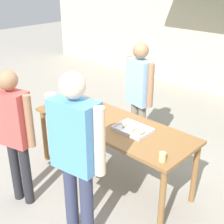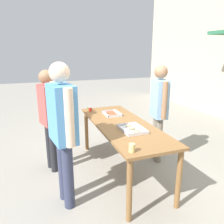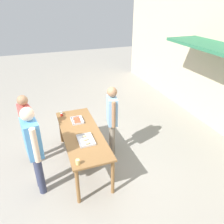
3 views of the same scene
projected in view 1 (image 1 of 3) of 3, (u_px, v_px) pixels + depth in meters
name	position (u px, v px, depth m)	size (l,w,h in m)	color
ground_plane	(112.00, 178.00, 4.34)	(24.00, 24.00, 0.00)	gray
serving_table	(112.00, 129.00, 4.02)	(2.22, 0.81, 0.86)	brown
food_tray_sausages	(85.00, 110.00, 4.31)	(0.36, 0.27, 0.04)	silver
food_tray_buns	(133.00, 130.00, 3.77)	(0.44, 0.31, 0.06)	silver
condiment_jar_mustard	(47.00, 106.00, 4.38)	(0.06, 0.06, 0.08)	#567A38
condiment_jar_ketchup	(51.00, 107.00, 4.33)	(0.06, 0.06, 0.08)	#B22319
beer_cup	(162.00, 157.00, 3.16)	(0.07, 0.07, 0.10)	#DBC67A
person_server_behind_table	(139.00, 90.00, 4.53)	(0.54, 0.28, 1.74)	#756B5B
person_customer_holding_hotdog	(14.00, 128.00, 3.51)	(0.54, 0.31, 1.69)	#232328
person_customer_with_cup	(76.00, 148.00, 2.95)	(0.66, 0.32, 1.85)	#333851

